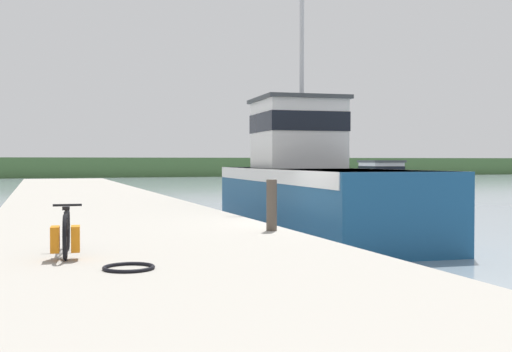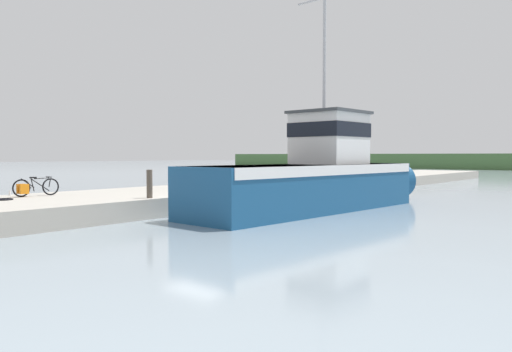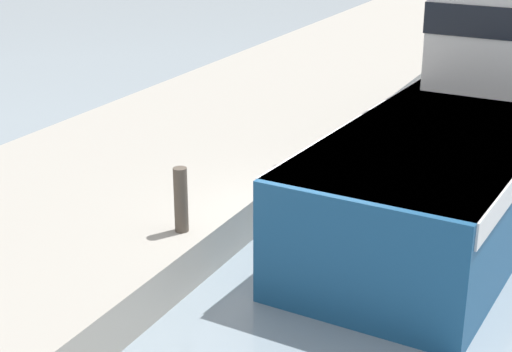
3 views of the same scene
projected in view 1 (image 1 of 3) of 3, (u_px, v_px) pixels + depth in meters
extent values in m
plane|color=#84939E|center=(326.00, 254.00, 14.62)|extent=(320.00, 320.00, 0.00)
cube|color=#A39E93|center=(136.00, 247.00, 13.22)|extent=(6.01, 80.00, 0.71)
cube|color=#426638|center=(303.00, 167.00, 92.80)|extent=(180.00, 5.00, 2.56)
cube|color=navy|center=(313.00, 200.00, 19.17)|extent=(3.84, 11.98, 1.89)
cone|color=navy|center=(254.00, 190.00, 25.89)|extent=(1.93, 2.24, 1.80)
cube|color=white|center=(313.00, 175.00, 19.15)|extent=(3.89, 11.75, 0.38)
cube|color=white|center=(298.00, 135.00, 20.55)|extent=(2.63, 2.75, 2.14)
cube|color=black|center=(298.00, 123.00, 20.54)|extent=(2.68, 2.81, 0.60)
cube|color=#3D4247|center=(298.00, 100.00, 20.52)|extent=(2.84, 2.97, 0.12)
cube|color=silver|center=(387.00, 192.00, 33.33)|extent=(2.68, 6.37, 1.01)
cone|color=silver|center=(360.00, 189.00, 36.89)|extent=(1.07, 1.21, 0.96)
cube|color=silver|center=(387.00, 184.00, 33.32)|extent=(2.70, 6.25, 0.20)
cube|color=silver|center=(381.00, 172.00, 34.06)|extent=(1.86, 2.44, 1.03)
cube|color=black|center=(381.00, 169.00, 34.06)|extent=(1.90, 2.49, 0.29)
cube|color=#3D4247|center=(381.00, 161.00, 34.05)|extent=(2.01, 2.64, 0.12)
torus|color=black|center=(65.00, 237.00, 9.06)|extent=(0.10, 0.67, 0.67)
torus|color=black|center=(68.00, 229.00, 10.14)|extent=(0.10, 0.67, 0.67)
cylinder|color=black|center=(66.00, 241.00, 9.24)|extent=(0.06, 0.38, 0.18)
cylinder|color=black|center=(66.00, 227.00, 9.46)|extent=(0.05, 0.15, 0.51)
cylinder|color=black|center=(66.00, 223.00, 9.29)|extent=(0.07, 0.50, 0.38)
cylinder|color=black|center=(67.00, 226.00, 9.74)|extent=(0.09, 0.71, 0.51)
cylinder|color=black|center=(67.00, 209.00, 9.79)|extent=(0.08, 0.58, 0.05)
cylinder|color=black|center=(68.00, 219.00, 10.10)|extent=(0.04, 0.10, 0.34)
cylinder|color=black|center=(67.00, 205.00, 10.07)|extent=(0.44, 0.07, 0.04)
cube|color=black|center=(66.00, 208.00, 9.48)|extent=(0.12, 0.25, 0.05)
cube|color=orange|center=(55.00, 239.00, 9.08)|extent=(0.14, 0.33, 0.37)
cube|color=orange|center=(76.00, 239.00, 9.15)|extent=(0.14, 0.33, 0.37)
cylinder|color=#51473D|center=(272.00, 205.00, 12.94)|extent=(0.21, 0.21, 1.03)
torus|color=black|center=(129.00, 267.00, 8.34)|extent=(0.68, 0.68, 0.05)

